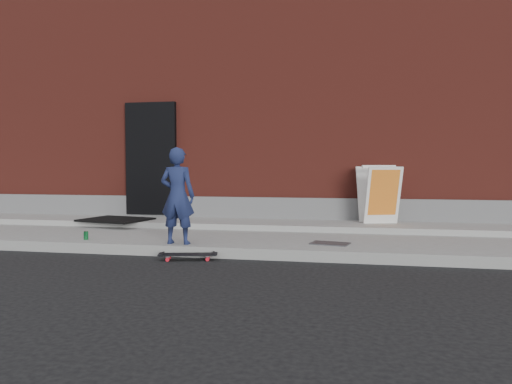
% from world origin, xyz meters
% --- Properties ---
extents(ground, '(80.00, 80.00, 0.00)m').
position_xyz_m(ground, '(0.00, 0.00, 0.00)').
color(ground, black).
rests_on(ground, ground).
extents(sidewalk, '(20.00, 3.00, 0.15)m').
position_xyz_m(sidewalk, '(0.00, 1.50, 0.07)').
color(sidewalk, gray).
rests_on(sidewalk, ground).
extents(apron, '(20.00, 1.20, 0.10)m').
position_xyz_m(apron, '(0.00, 2.40, 0.20)').
color(apron, '#969691').
rests_on(apron, sidewalk).
extents(building, '(20.00, 8.10, 5.00)m').
position_xyz_m(building, '(-0.00, 6.99, 2.50)').
color(building, maroon).
rests_on(building, ground).
extents(child, '(0.51, 0.34, 1.37)m').
position_xyz_m(child, '(-1.03, 0.21, 0.83)').
color(child, '#1B244C').
rests_on(child, sidewalk).
extents(skateboard, '(0.78, 0.37, 0.09)m').
position_xyz_m(skateboard, '(-0.74, -0.19, 0.07)').
color(skateboard, red).
rests_on(skateboard, ground).
extents(pizza_sign, '(0.81, 0.88, 1.02)m').
position_xyz_m(pizza_sign, '(1.84, 2.58, 0.76)').
color(pizza_sign, white).
rests_on(pizza_sign, apron).
extents(soda_can, '(0.07, 0.07, 0.12)m').
position_xyz_m(soda_can, '(-2.53, 0.32, 0.21)').
color(soda_can, '#187A38').
rests_on(soda_can, sidewalk).
extents(doormat, '(1.31, 1.14, 0.03)m').
position_xyz_m(doormat, '(-2.90, 2.00, 0.27)').
color(doormat, black).
rests_on(doormat, apron).
extents(utility_plate, '(0.59, 0.44, 0.02)m').
position_xyz_m(utility_plate, '(1.09, 0.61, 0.16)').
color(utility_plate, '#4D4E52').
rests_on(utility_plate, sidewalk).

